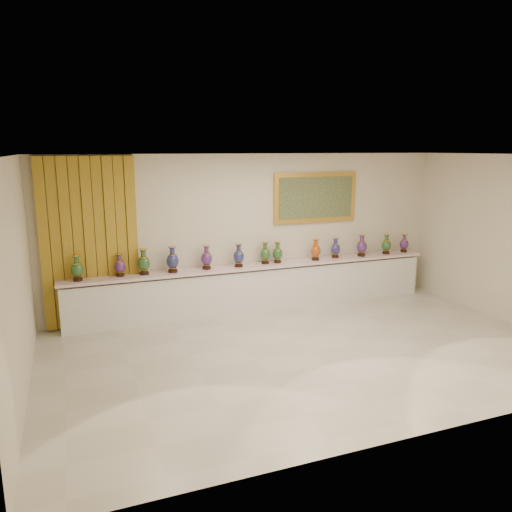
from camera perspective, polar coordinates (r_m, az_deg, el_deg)
The scene contains 17 objects.
ground at distance 7.93m, azimuth 6.14°, elevation -10.85°, with size 8.00×8.00×0.00m, color beige.
room at distance 9.10m, azimuth -14.11°, elevation 2.39°, with size 8.00×8.00×8.00m.
counter at distance 9.74m, azimuth 0.13°, elevation -3.64°, with size 7.28×0.48×0.90m.
vase_0 at distance 8.93m, azimuth -19.76°, elevation -1.44°, with size 0.25×0.25×0.45m.
vase_1 at distance 9.03m, azimuth -15.29°, elevation -1.13°, with size 0.23×0.23×0.40m.
vase_2 at distance 9.03m, azimuth -12.70°, elevation -0.79°, with size 0.27×0.27×0.47m.
vase_3 at distance 9.11m, azimuth -9.52°, elevation -0.53°, with size 0.28×0.28×0.48m.
vase_4 at distance 9.27m, azimuth -5.67°, elevation -0.27°, with size 0.21×0.21×0.45m.
vase_5 at distance 9.41m, azimuth -1.99°, elevation -0.05°, with size 0.26×0.26×0.44m.
vase_6 at distance 9.66m, azimuth 1.06°, elevation 0.24°, with size 0.23×0.23×0.43m.
vase_7 at distance 9.75m, azimuth 2.48°, elevation 0.31°, with size 0.26×0.26×0.42m.
vase_8 at distance 10.04m, azimuth 6.82°, elevation 0.61°, with size 0.25×0.25×0.43m.
vase_9 at distance 10.33m, azimuth 9.07°, elevation 0.82°, with size 0.19×0.19×0.41m.
vase_10 at distance 10.58m, azimuth 11.99°, elevation 1.08°, with size 0.27×0.27×0.45m.
vase_11 at distance 10.93m, azimuth 14.67°, elevation 1.22°, with size 0.25×0.25×0.42m.
vase_12 at distance 11.22m, azimuth 16.57°, elevation 1.34°, with size 0.22×0.22×0.40m.
label_card at distance 8.96m, azimuth -12.66°, elevation -2.26°, with size 0.10×0.06×0.00m, color white.
Camera 1 is at (-3.36, -6.48, 3.09)m, focal length 35.00 mm.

